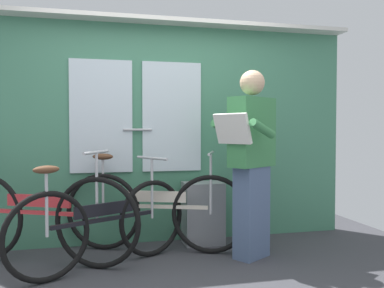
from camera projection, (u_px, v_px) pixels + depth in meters
train_door_wall at (156, 127)px, 4.16m from camera, size 4.05×0.28×2.23m
bicycle_near_door at (104, 224)px, 3.35m from camera, size 1.47×0.84×0.90m
bicycle_leaning_behind at (38, 217)px, 3.46m from camera, size 1.65×0.85×0.97m
bicycle_by_pole at (155, 210)px, 3.81m from camera, size 1.65×0.72×0.94m
passenger_reading_newspaper at (251, 159)px, 3.61m from camera, size 0.62×0.57×1.66m
trash_bin_by_wall at (203, 213)px, 4.09m from camera, size 0.39×0.28×0.61m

